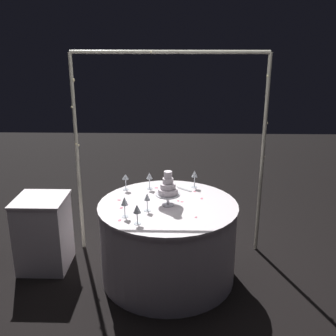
{
  "coord_description": "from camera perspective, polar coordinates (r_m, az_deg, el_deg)",
  "views": [
    {
      "loc": [
        0.08,
        -3.27,
        2.16
      ],
      "look_at": [
        0.0,
        0.0,
        1.09
      ],
      "focal_mm": 42.19,
      "sensor_mm": 36.0,
      "label": 1
    }
  ],
  "objects": [
    {
      "name": "ground_plane",
      "position": [
        3.92,
        0.0,
        -15.28
      ],
      "size": [
        12.0,
        12.0,
        0.0
      ],
      "primitive_type": "plane",
      "color": "black"
    },
    {
      "name": "side_table",
      "position": [
        4.07,
        -17.52,
        -8.9
      ],
      "size": [
        0.48,
        0.48,
        0.73
      ],
      "color": "white",
      "rests_on": "ground"
    },
    {
      "name": "cake_knife",
      "position": [
        3.95,
        1.47,
        -2.81
      ],
      "size": [
        0.24,
        0.21,
        0.01
      ],
      "color": "silver",
      "rests_on": "main_table"
    },
    {
      "name": "rose_petal_6",
      "position": [
        3.57,
        -5.92,
        -5.26
      ],
      "size": [
        0.03,
        0.04,
        0.0
      ],
      "primitive_type": "ellipsoid",
      "rotation": [
        0.0,
        0.0,
        4.59
      ],
      "color": "#EA6B84",
      "rests_on": "main_table"
    },
    {
      "name": "rose_petal_0",
      "position": [
        3.51,
        -6.76,
        -5.73
      ],
      "size": [
        0.04,
        0.05,
        0.0
      ],
      "primitive_type": "ellipsoid",
      "rotation": [
        0.0,
        0.0,
        1.05
      ],
      "color": "#EA6B84",
      "rests_on": "main_table"
    },
    {
      "name": "rose_petal_1",
      "position": [
        3.63,
        1.5,
        -4.75
      ],
      "size": [
        0.02,
        0.03,
        0.0
      ],
      "primitive_type": "ellipsoid",
      "rotation": [
        0.0,
        0.0,
        4.73
      ],
      "color": "#EA6B84",
      "rests_on": "main_table"
    },
    {
      "name": "wine_glass_5",
      "position": [
        3.29,
        -6.3,
        -4.91
      ],
      "size": [
        0.06,
        0.06,
        0.18
      ],
      "color": "silver",
      "rests_on": "main_table"
    },
    {
      "name": "rose_petal_5",
      "position": [
        3.28,
        -7.02,
        -7.49
      ],
      "size": [
        0.04,
        0.04,
        0.0
      ],
      "primitive_type": "ellipsoid",
      "rotation": [
        0.0,
        0.0,
        4.39
      ],
      "color": "#EA6B84",
      "rests_on": "main_table"
    },
    {
      "name": "rose_petal_2",
      "position": [
        3.68,
        -0.03,
        -4.45
      ],
      "size": [
        0.05,
        0.04,
        0.0
      ],
      "primitive_type": "ellipsoid",
      "rotation": [
        0.0,
        0.0,
        3.48
      ],
      "color": "#EA6B84",
      "rests_on": "main_table"
    },
    {
      "name": "rose_petal_8",
      "position": [
        3.86,
        3.87,
        -3.39
      ],
      "size": [
        0.03,
        0.02,
        0.0
      ],
      "primitive_type": "ellipsoid",
      "rotation": [
        0.0,
        0.0,
        3.25
      ],
      "color": "#EA6B84",
      "rests_on": "main_table"
    },
    {
      "name": "decorative_arch",
      "position": [
        3.89,
        0.19,
        6.15
      ],
      "size": [
        1.92,
        0.06,
        2.06
      ],
      "color": "#B7B29E",
      "rests_on": "ground"
    },
    {
      "name": "wine_glass_0",
      "position": [
        3.16,
        -4.49,
        -6.02
      ],
      "size": [
        0.06,
        0.06,
        0.17
      ],
      "color": "silver",
      "rests_on": "main_table"
    },
    {
      "name": "rose_petal_4",
      "position": [
        3.68,
        -7.07,
        -4.6
      ],
      "size": [
        0.04,
        0.04,
        0.0
      ],
      "primitive_type": "ellipsoid",
      "rotation": [
        0.0,
        0.0,
        2.92
      ],
      "color": "#EA6B84",
      "rests_on": "main_table"
    },
    {
      "name": "wine_glass_1",
      "position": [
        3.88,
        -6.16,
        -1.39
      ],
      "size": [
        0.07,
        0.07,
        0.16
      ],
      "color": "silver",
      "rests_on": "main_table"
    },
    {
      "name": "main_table",
      "position": [
        3.73,
        0.0,
        -10.5
      ],
      "size": [
        1.26,
        1.26,
        0.74
      ],
      "color": "white",
      "rests_on": "ground"
    },
    {
      "name": "tiered_cake",
      "position": [
        3.48,
        0.06,
        -2.96
      ],
      "size": [
        0.22,
        0.22,
        0.32
      ],
      "color": "silver",
      "rests_on": "main_table"
    },
    {
      "name": "rose_petal_7",
      "position": [
        3.32,
        4.06,
        -7.1
      ],
      "size": [
        0.03,
        0.03,
        0.0
      ],
      "primitive_type": "ellipsoid",
      "rotation": [
        0.0,
        0.0,
        4.06
      ],
      "color": "#EA6B84",
      "rests_on": "main_table"
    },
    {
      "name": "rose_petal_9",
      "position": [
        3.94,
        -1.72,
        -2.87
      ],
      "size": [
        0.05,
        0.04,
        0.0
      ],
      "primitive_type": "ellipsoid",
      "rotation": [
        0.0,
        0.0,
        0.27
      ],
      "color": "#EA6B84",
      "rests_on": "main_table"
    },
    {
      "name": "rose_petal_3",
      "position": [
        3.7,
        4.89,
        -4.4
      ],
      "size": [
        0.03,
        0.04,
        0.0
      ],
      "primitive_type": "ellipsoid",
      "rotation": [
        0.0,
        0.0,
        4.39
      ],
      "color": "#EA6B84",
      "rests_on": "main_table"
    },
    {
      "name": "rose_petal_10",
      "position": [
        3.61,
        2.05,
        -4.88
      ],
      "size": [
        0.03,
        0.02,
        0.0
      ],
      "primitive_type": "ellipsoid",
      "rotation": [
        0.0,
        0.0,
        0.12
      ],
      "color": "#EA6B84",
      "rests_on": "main_table"
    },
    {
      "name": "wine_glass_2",
      "position": [
        3.39,
        -3.03,
        -4.35
      ],
      "size": [
        0.06,
        0.06,
        0.16
      ],
      "color": "silver",
      "rests_on": "main_table"
    },
    {
      "name": "wine_glass_4",
      "position": [
        3.92,
        3.87,
        -0.97
      ],
      "size": [
        0.06,
        0.06,
        0.18
      ],
      "color": "silver",
      "rests_on": "main_table"
    },
    {
      "name": "wine_glass_3",
      "position": [
        3.88,
        -2.7,
        -1.26
      ],
      "size": [
        0.06,
        0.06,
        0.17
      ],
      "color": "silver",
      "rests_on": "main_table"
    }
  ]
}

